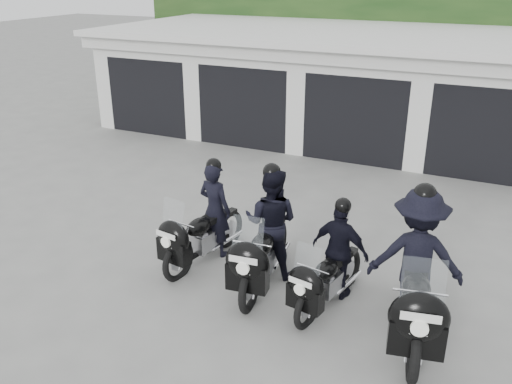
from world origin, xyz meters
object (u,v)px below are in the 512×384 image
at_px(police_bike_a, 205,222).
at_px(police_bike_c, 335,259).
at_px(police_bike_b, 267,232).
at_px(police_bike_d, 416,270).

xyz_separation_m(police_bike_a, police_bike_c, (2.33, -0.26, -0.01)).
distance_m(police_bike_a, police_bike_c, 2.35).
height_order(police_bike_b, police_bike_d, police_bike_d).
relative_size(police_bike_a, police_bike_c, 1.09).
relative_size(police_bike_b, police_bike_c, 1.18).
distance_m(police_bike_a, police_bike_d, 3.54).
bearing_deg(police_bike_c, police_bike_d, 2.57).
bearing_deg(police_bike_b, police_bike_d, -14.73).
bearing_deg(police_bike_c, police_bike_b, -177.11).
relative_size(police_bike_a, police_bike_d, 0.85).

